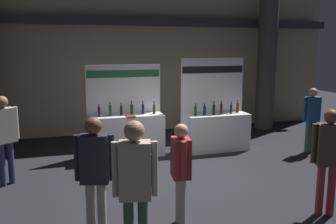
# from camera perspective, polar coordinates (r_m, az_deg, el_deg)

# --- Properties ---
(ground_plane) EXTENTS (26.92, 26.92, 0.00)m
(ground_plane) POSITION_cam_1_polar(r_m,az_deg,el_deg) (7.51, 2.76, -10.70)
(ground_plane) COLOR black
(hall_colonnade) EXTENTS (13.46, 1.30, 6.26)m
(hall_colonnade) POSITION_cam_1_polar(r_m,az_deg,el_deg) (11.46, -5.03, 12.11)
(hall_colonnade) COLOR gray
(hall_colonnade) RESTS_ON ground_plane
(exhibitor_booth_0) EXTENTS (1.88, 0.70, 2.25)m
(exhibitor_booth_0) POSITION_cam_1_polar(r_m,az_deg,el_deg) (9.04, -6.50, -3.13)
(exhibitor_booth_0) COLOR white
(exhibitor_booth_0) RESTS_ON ground_plane
(exhibitor_booth_1) EXTENTS (1.76, 0.66, 2.39)m
(exhibitor_booth_1) POSITION_cam_1_polar(r_m,az_deg,el_deg) (9.60, 7.56, -2.46)
(exhibitor_booth_1) COLOR white
(exhibitor_booth_1) RESTS_ON ground_plane
(trash_bin) EXTENTS (0.32, 0.32, 0.63)m
(trash_bin) POSITION_cam_1_polar(r_m,az_deg,el_deg) (7.30, -3.28, -8.72)
(trash_bin) COLOR #38383D
(trash_bin) RESTS_ON ground_plane
(visitor_0) EXTENTS (0.51, 0.24, 1.67)m
(visitor_0) POSITION_cam_1_polar(r_m,az_deg,el_deg) (9.91, 21.67, -0.44)
(visitor_0) COLOR #33563D
(visitor_0) RESTS_ON ground_plane
(visitor_3) EXTENTS (0.53, 0.32, 1.84)m
(visitor_3) POSITION_cam_1_polar(r_m,az_deg,el_deg) (4.39, -5.20, -10.74)
(visitor_3) COLOR #33563D
(visitor_3) RESTS_ON ground_plane
(visitor_4) EXTENTS (0.49, 0.38, 1.73)m
(visitor_4) POSITION_cam_1_polar(r_m,az_deg,el_deg) (6.25, 23.96, -5.91)
(visitor_4) COLOR maroon
(visitor_4) RESTS_ON ground_plane
(visitor_5) EXTENTS (0.29, 0.49, 1.58)m
(visitor_5) POSITION_cam_1_polar(r_m,az_deg,el_deg) (5.44, 2.03, -8.57)
(visitor_5) COLOR #ADA393
(visitor_5) RESTS_ON ground_plane
(visitor_7) EXTENTS (0.53, 0.31, 1.76)m
(visitor_7) POSITION_cam_1_polar(r_m,az_deg,el_deg) (5.07, -11.46, -8.70)
(visitor_7) COLOR #ADA393
(visitor_7) RESTS_ON ground_plane
(visitor_8) EXTENTS (0.51, 0.44, 1.77)m
(visitor_8) POSITION_cam_1_polar(r_m,az_deg,el_deg) (7.67, -24.41, -2.88)
(visitor_8) COLOR navy
(visitor_8) RESTS_ON ground_plane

